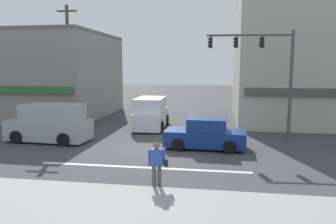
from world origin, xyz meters
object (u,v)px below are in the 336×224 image
object	(u,v)px
utility_pole_near_left	(69,65)
van_parked_curbside	(50,124)
pedestrian_foreground_with_bag	(157,163)
traffic_light_mast	(268,65)
sedan_waiting_far	(206,135)
utility_pole_far_right	(289,72)
van_crossing_center	(151,114)

from	to	relation	value
utility_pole_near_left	van_parked_curbside	distance (m)	5.74
van_parked_curbside	pedestrian_foreground_with_bag	bearing A→B (deg)	-40.69
traffic_light_mast	pedestrian_foreground_with_bag	xyz separation A→B (m)	(-4.72, -8.87, -3.35)
van_parked_curbside	sedan_waiting_far	bearing A→B (deg)	-1.57
utility_pole_far_right	van_crossing_center	xyz separation A→B (m)	(-9.49, -3.03, -2.84)
van_crossing_center	pedestrian_foreground_with_bag	xyz separation A→B (m)	(2.58, -11.17, -0.05)
van_crossing_center	sedan_waiting_far	distance (m)	6.45
utility_pole_near_left	sedan_waiting_far	distance (m)	11.37
sedan_waiting_far	utility_pole_near_left	bearing A→B (deg)	153.39
sedan_waiting_far	van_parked_curbside	size ratio (longest dim) A/B	0.89
van_parked_curbside	pedestrian_foreground_with_bag	size ratio (longest dim) A/B	2.82
utility_pole_far_right	sedan_waiting_far	distance (m)	10.32
utility_pole_far_right	sedan_waiting_far	xyz separation A→B (m)	(-5.55, -8.12, -3.13)
utility_pole_far_right	van_crossing_center	world-z (taller)	utility_pole_far_right
utility_pole_far_right	pedestrian_foreground_with_bag	world-z (taller)	utility_pole_far_right
pedestrian_foreground_with_bag	van_parked_curbside	bearing A→B (deg)	139.31
utility_pole_near_left	pedestrian_foreground_with_bag	size ratio (longest dim) A/B	4.98
sedan_waiting_far	van_parked_curbside	distance (m)	8.71
utility_pole_near_left	traffic_light_mast	distance (m)	13.16
van_parked_curbside	utility_pole_near_left	bearing A→B (deg)	101.60
utility_pole_near_left	sedan_waiting_far	xyz separation A→B (m)	(9.65, -4.83, -3.60)
utility_pole_near_left	pedestrian_foreground_with_bag	world-z (taller)	utility_pole_near_left
traffic_light_mast	sedan_waiting_far	distance (m)	5.65
utility_pole_far_right	van_crossing_center	size ratio (longest dim) A/B	1.58
van_crossing_center	van_parked_curbside	bearing A→B (deg)	-134.46
van_parked_curbside	pedestrian_foreground_with_bag	distance (m)	9.68
utility_pole_near_left	van_parked_curbside	bearing A→B (deg)	-78.40
utility_pole_near_left	van_crossing_center	size ratio (longest dim) A/B	1.78
utility_pole_near_left	pedestrian_foreground_with_bag	xyz separation A→B (m)	(8.28, -10.91, -3.36)
van_crossing_center	sedan_waiting_far	xyz separation A→B (m)	(3.94, -5.09, -0.29)
utility_pole_far_right	traffic_light_mast	distance (m)	5.77
sedan_waiting_far	utility_pole_far_right	bearing A→B (deg)	55.68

